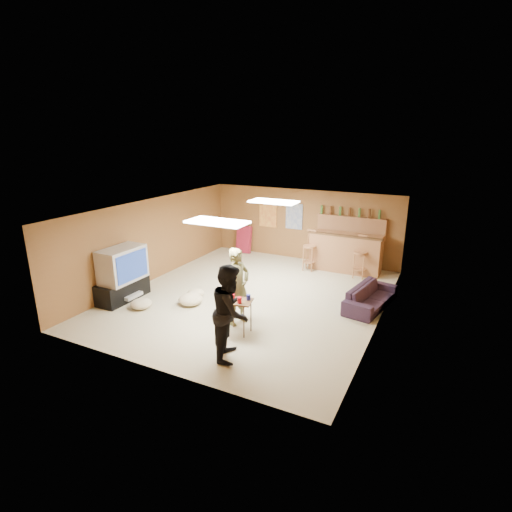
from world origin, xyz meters
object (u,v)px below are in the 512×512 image
at_px(person_black, 230,312).
at_px(tray_table, 239,317).
at_px(bar_counter, 345,253).
at_px(tv_body, 122,264).
at_px(person_olive, 238,286).
at_px(sofa, 371,297).

relative_size(person_black, tray_table, 2.51).
relative_size(bar_counter, person_black, 1.16).
relative_size(tv_body, tray_table, 1.60).
distance_m(person_black, tray_table, 1.03).
bearing_deg(person_olive, sofa, -33.08).
bearing_deg(tv_body, person_olive, 3.08).
xyz_separation_m(person_olive, sofa, (2.33, 2.04, -0.57)).
xyz_separation_m(tv_body, person_olive, (3.00, 0.16, -0.08)).
distance_m(bar_counter, sofa, 2.56).
distance_m(tv_body, bar_counter, 6.09).
bearing_deg(tray_table, bar_counter, 78.69).
bearing_deg(bar_counter, person_olive, -105.00).
bearing_deg(bar_counter, tv_body, -133.00).
relative_size(sofa, tray_table, 2.51).
xyz_separation_m(tv_body, person_black, (3.52, -1.04, -0.04)).
distance_m(tv_body, person_black, 3.67).
xyz_separation_m(person_olive, person_black, (0.52, -1.20, 0.04)).
relative_size(person_olive, sofa, 0.95).
height_order(person_black, sofa, person_black).
bearing_deg(person_olive, bar_counter, 0.70).
bearing_deg(tv_body, person_black, -16.46).
xyz_separation_m(sofa, tray_table, (-2.12, -2.42, 0.09)).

